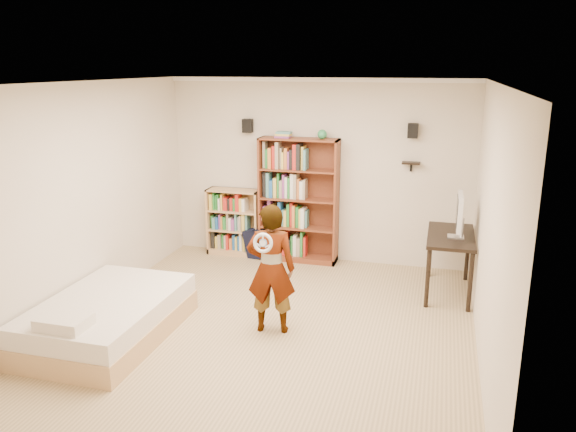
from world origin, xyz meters
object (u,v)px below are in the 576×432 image
at_px(low_bookshelf, 234,222).
at_px(tall_bookshelf, 299,201).
at_px(daybed, 108,313).
at_px(computer_desk, 449,264).
at_px(person, 271,269).

bearing_deg(low_bookshelf, tall_bookshelf, -0.89).
height_order(tall_bookshelf, daybed, tall_bookshelf).
xyz_separation_m(tall_bookshelf, daybed, (-1.37, -2.97, -0.65)).
distance_m(low_bookshelf, computer_desk, 3.31).
bearing_deg(tall_bookshelf, computer_desk, -18.23).
relative_size(computer_desk, person, 0.80).
height_order(low_bookshelf, daybed, low_bookshelf).
relative_size(daybed, person, 1.30).
bearing_deg(person, low_bookshelf, -70.90).
height_order(computer_desk, person, person).
bearing_deg(low_bookshelf, computer_desk, -12.87).
bearing_deg(person, computer_desk, -149.49).
relative_size(low_bookshelf, computer_desk, 0.89).
height_order(computer_desk, daybed, computer_desk).
bearing_deg(computer_desk, tall_bookshelf, 161.77).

